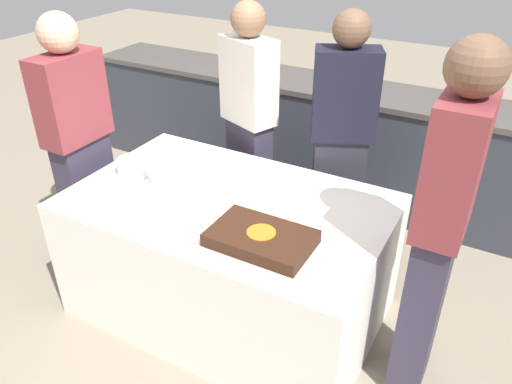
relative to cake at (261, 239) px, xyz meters
The scene contains 12 objects.
ground_plane 0.90m from the cake, 142.89° to the left, with size 14.00×14.00×0.00m, color gray.
back_counter 1.93m from the cake, 100.43° to the left, with size 4.40×0.58×0.92m.
dining_table 0.60m from the cake, 142.89° to the left, with size 1.70×1.07×0.76m.
cake is the anchor object (origin of this frame).
plate_stack 1.02m from the cake, 165.12° to the left, with size 0.20×0.20×0.09m.
wine_glass 0.82m from the cake, 166.23° to the left, with size 0.06×0.06×0.18m.
side_plate_near_cake 0.31m from the cake, 98.00° to the left, with size 0.20×0.20×0.00m.
utensil_pile 0.36m from the cake, 161.02° to the right, with size 0.12×0.12×0.02m.
person_cutting_cake 1.02m from the cake, 90.00° to the left, with size 0.42×0.34×1.65m.
person_seated_left 1.44m from the cake, 169.57° to the left, with size 0.23×0.42×1.63m.
person_seated_right 0.78m from the cake, 19.74° to the left, with size 0.23×0.35×1.75m.
person_standing_back 1.20m from the cake, 122.43° to the left, with size 0.41×0.32×1.64m.
Camera 1 is at (1.23, -1.91, 2.15)m, focal length 35.00 mm.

